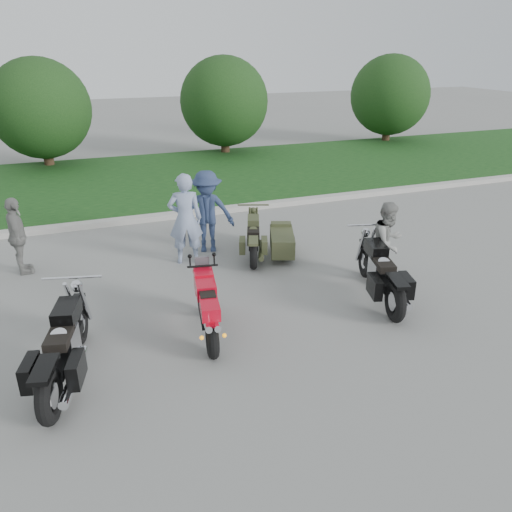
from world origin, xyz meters
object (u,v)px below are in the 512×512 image
object	(u,v)px
sportbike_red	(207,306)
cruiser_sidecar	(270,241)
person_denim	(207,212)
person_back	(18,236)
cruiser_left	(64,351)
person_stripe	(185,219)
person_grey	(388,242)
cruiser_right	(382,275)

from	to	relation	value
sportbike_red	cruiser_sidecar	world-z (taller)	sportbike_red
person_denim	person_back	xyz separation A→B (m)	(-3.90, 0.17, -0.13)
cruiser_left	person_stripe	distance (m)	4.35
person_stripe	person_grey	xyz separation A→B (m)	(3.47, -2.27, -0.17)
cruiser_right	person_grey	bearing A→B (deg)	66.88
sportbike_red	person_stripe	distance (m)	3.09
sportbike_red	person_grey	world-z (taller)	person_grey
person_back	person_grey	bearing A→B (deg)	-120.57
cruiser_right	person_grey	distance (m)	0.91
cruiser_sidecar	person_grey	xyz separation A→B (m)	(1.68, -1.92, 0.43)
person_grey	person_back	world-z (taller)	person_grey
cruiser_sidecar	person_denim	world-z (taller)	person_denim
cruiser_sidecar	cruiser_left	bearing A→B (deg)	-123.82
cruiser_left	cruiser_sidecar	bearing A→B (deg)	49.92
cruiser_sidecar	person_grey	bearing A→B (deg)	-28.55
sportbike_red	person_grey	xyz separation A→B (m)	(3.84, 0.76, 0.28)
cruiser_sidecar	person_grey	world-z (taller)	person_grey
cruiser_left	person_grey	world-z (taller)	person_grey
sportbike_red	cruiser_sidecar	size ratio (longest dim) A/B	0.95
cruiser_sidecar	person_grey	size ratio (longest dim) A/B	1.24
person_stripe	person_back	world-z (taller)	person_stripe
sportbike_red	person_stripe	size ratio (longest dim) A/B	0.97
cruiser_sidecar	sportbike_red	bearing A→B (deg)	-108.77
cruiser_left	cruiser_right	xyz separation A→B (m)	(5.47, 0.56, -0.01)
person_grey	person_denim	distance (m)	3.97
sportbike_red	person_denim	bearing A→B (deg)	84.07
cruiser_sidecar	person_denim	size ratio (longest dim) A/B	1.08
cruiser_right	cruiser_sidecar	distance (m)	2.83
cruiser_right	person_denim	distance (m)	4.16
sportbike_red	cruiser_left	xyz separation A→B (m)	(-2.17, -0.47, -0.03)
person_grey	cruiser_left	bearing A→B (deg)	170.48
cruiser_left	person_grey	distance (m)	6.14
person_stripe	person_grey	bearing A→B (deg)	156.41
cruiser_left	person_back	size ratio (longest dim) A/B	1.55
cruiser_left	person_stripe	world-z (taller)	person_stripe
cruiser_sidecar	person_denim	bearing A→B (deg)	165.23
cruiser_sidecar	person_back	size ratio (longest dim) A/B	1.25
person_stripe	person_denim	size ratio (longest dim) A/B	1.06
person_denim	cruiser_sidecar	bearing A→B (deg)	-19.08
sportbike_red	cruiser_sidecar	distance (m)	3.44
cruiser_left	person_denim	distance (m)	5.08
cruiser_left	person_stripe	size ratio (longest dim) A/B	1.27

